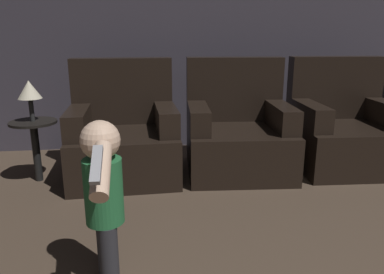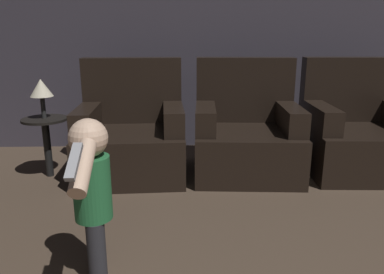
{
  "view_description": "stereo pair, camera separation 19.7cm",
  "coord_description": "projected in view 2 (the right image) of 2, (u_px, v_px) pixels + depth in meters",
  "views": [
    {
      "loc": [
        -0.56,
        0.6,
        1.16
      ],
      "look_at": [
        -0.28,
        2.91,
        0.52
      ],
      "focal_mm": 35.0,
      "sensor_mm": 36.0,
      "label": 1
    },
    {
      "loc": [
        -0.36,
        0.59,
        1.16
      ],
      "look_at": [
        -0.28,
        2.91,
        0.52
      ],
      "focal_mm": 35.0,
      "sensor_mm": 36.0,
      "label": 2
    }
  ],
  "objects": [
    {
      "name": "lamp",
      "position": [
        41.0,
        89.0,
        2.99
      ],
      "size": [
        0.18,
        0.18,
        0.32
      ],
      "color": "#262626",
      "rests_on": "side_table"
    },
    {
      "name": "wall_back",
      "position": [
        214.0,
        20.0,
        3.74
      ],
      "size": [
        8.4,
        0.05,
        2.6
      ],
      "color": "#3D3842",
      "rests_on": "ground_plane"
    },
    {
      "name": "armchair_left",
      "position": [
        132.0,
        136.0,
        3.18
      ],
      "size": [
        0.9,
        0.84,
        0.96
      ],
      "rotation": [
        0.0,
        0.0,
        0.04
      ],
      "color": "black",
      "rests_on": "ground_plane"
    },
    {
      "name": "side_table",
      "position": [
        46.0,
        131.0,
        3.08
      ],
      "size": [
        0.36,
        0.36,
        0.5
      ],
      "color": "black",
      "rests_on": "ground_plane"
    },
    {
      "name": "armchair_middle",
      "position": [
        246.0,
        135.0,
        3.22
      ],
      "size": [
        0.91,
        0.86,
        0.96
      ],
      "rotation": [
        0.0,
        0.0,
        -0.06
      ],
      "color": "black",
      "rests_on": "ground_plane"
    },
    {
      "name": "armchair_right",
      "position": [
        357.0,
        134.0,
        3.25
      ],
      "size": [
        0.9,
        0.84,
        0.96
      ],
      "rotation": [
        0.0,
        0.0,
        -0.05
      ],
      "color": "black",
      "rests_on": "ground_plane"
    },
    {
      "name": "person_toddler",
      "position": [
        92.0,
        188.0,
        1.73
      ],
      "size": [
        0.18,
        0.55,
        0.8
      ],
      "rotation": [
        0.0,
        0.0,
        1.8
      ],
      "color": "#28282D",
      "rests_on": "ground_plane"
    }
  ]
}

